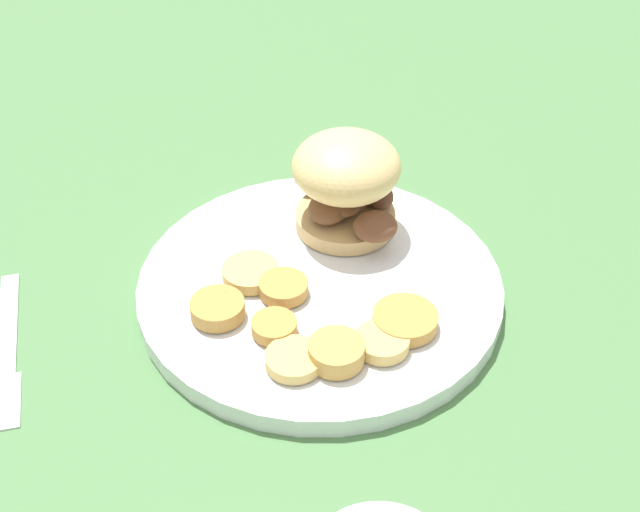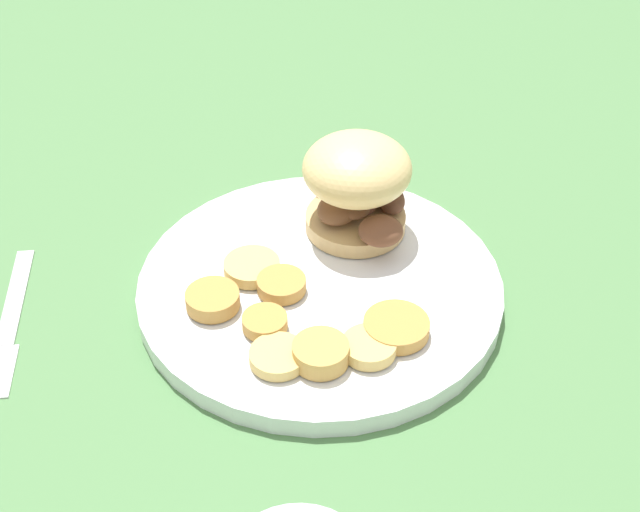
# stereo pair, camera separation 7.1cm
# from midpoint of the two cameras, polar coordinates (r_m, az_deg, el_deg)

# --- Properties ---
(ground_plane) EXTENTS (4.00, 4.00, 0.00)m
(ground_plane) POSITION_cam_midpoint_polar(r_m,az_deg,el_deg) (0.76, -2.66, -2.66)
(ground_plane) COLOR #4C7A47
(dinner_plate) EXTENTS (0.31, 0.31, 0.02)m
(dinner_plate) POSITION_cam_midpoint_polar(r_m,az_deg,el_deg) (0.76, -2.69, -2.06)
(dinner_plate) COLOR white
(dinner_plate) RESTS_ON ground_plane
(sandwich) EXTENTS (0.12, 0.11, 0.09)m
(sandwich) POSITION_cam_midpoint_polar(r_m,az_deg,el_deg) (0.78, -0.61, 4.59)
(sandwich) COLOR tan
(sandwich) RESTS_ON dinner_plate
(potato_round_0) EXTENTS (0.04, 0.04, 0.01)m
(potato_round_0) POSITION_cam_midpoint_polar(r_m,az_deg,el_deg) (0.69, 1.05, -5.66)
(potato_round_0) COLOR #DBB766
(potato_round_0) RESTS_ON dinner_plate
(potato_round_1) EXTENTS (0.04, 0.04, 0.02)m
(potato_round_1) POSITION_cam_midpoint_polar(r_m,az_deg,el_deg) (0.68, -1.96, -6.32)
(potato_round_1) COLOR tan
(potato_round_1) RESTS_ON dinner_plate
(potato_round_2) EXTENTS (0.04, 0.04, 0.01)m
(potato_round_2) POSITION_cam_midpoint_polar(r_m,az_deg,el_deg) (0.70, -5.85, -4.65)
(potato_round_2) COLOR #BC8942
(potato_round_2) RESTS_ON dinner_plate
(potato_round_3) EXTENTS (0.05, 0.05, 0.01)m
(potato_round_3) POSITION_cam_midpoint_polar(r_m,az_deg,el_deg) (0.71, 2.61, -4.24)
(potato_round_3) COLOR #BC8942
(potato_round_3) RESTS_ON dinner_plate
(potato_round_4) EXTENTS (0.05, 0.05, 0.01)m
(potato_round_4) POSITION_cam_midpoint_polar(r_m,az_deg,el_deg) (0.75, -7.16, -1.17)
(potato_round_4) COLOR #DBB766
(potato_round_4) RESTS_ON dinner_plate
(potato_round_5) EXTENTS (0.04, 0.04, 0.01)m
(potato_round_5) POSITION_cam_midpoint_polar(r_m,az_deg,el_deg) (0.68, -4.69, -6.75)
(potato_round_5) COLOR #DBB766
(potato_round_5) RESTS_ON dinner_plate
(potato_round_6) EXTENTS (0.04, 0.04, 0.01)m
(potato_round_6) POSITION_cam_midpoint_polar(r_m,az_deg,el_deg) (0.72, -9.39, -3.45)
(potato_round_6) COLOR #BC8942
(potato_round_6) RESTS_ON dinner_plate
(potato_round_7) EXTENTS (0.04, 0.04, 0.01)m
(potato_round_7) POSITION_cam_midpoint_polar(r_m,az_deg,el_deg) (0.74, -5.10, -2.15)
(potato_round_7) COLOR #BC8942
(potato_round_7) RESTS_ON dinner_plate
(fork) EXTENTS (0.11, 0.16, 0.00)m
(fork) POSITION_cam_midpoint_polar(r_m,az_deg,el_deg) (0.77, -21.96, -5.61)
(fork) COLOR silver
(fork) RESTS_ON ground_plane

